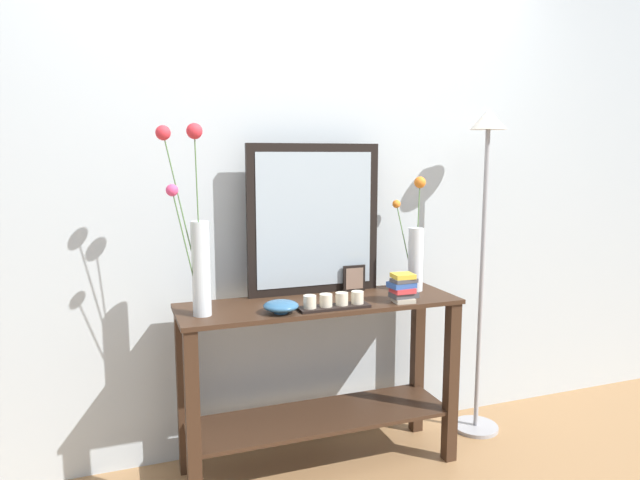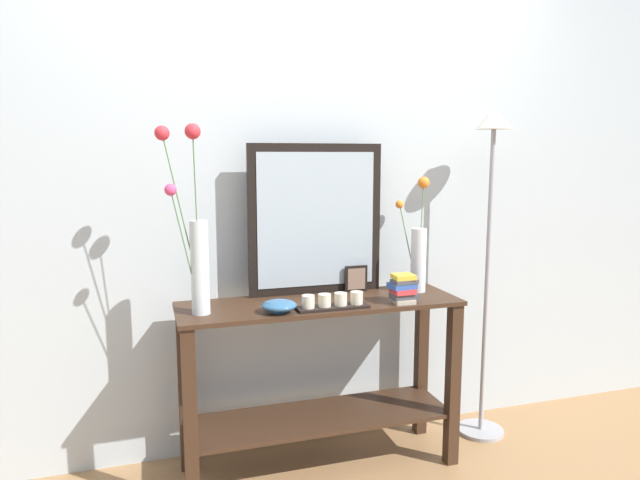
% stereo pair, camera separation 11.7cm
% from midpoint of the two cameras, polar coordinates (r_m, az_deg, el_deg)
% --- Properties ---
extents(ground_plane, '(7.00, 6.00, 0.02)m').
position_cam_midpoint_polar(ground_plane, '(2.93, -1.24, -21.74)').
color(ground_plane, '#997047').
extents(wall_back, '(6.40, 0.08, 2.70)m').
position_cam_midpoint_polar(wall_back, '(2.83, -3.41, 6.18)').
color(wall_back, '#B2BCC1').
rests_on(wall_back, ground).
extents(console_table, '(1.29, 0.40, 0.80)m').
position_cam_midpoint_polar(console_table, '(2.71, -1.27, -12.44)').
color(console_table, '#382316').
rests_on(console_table, ground).
extents(mirror_leaning, '(0.65, 0.03, 0.72)m').
position_cam_midpoint_polar(mirror_leaning, '(2.71, -1.83, 2.06)').
color(mirror_leaning, black).
rests_on(mirror_leaning, console_table).
extents(tall_vase_left, '(0.20, 0.11, 0.79)m').
position_cam_midpoint_polar(tall_vase_left, '(2.39, -13.59, -0.52)').
color(tall_vase_left, silver).
rests_on(tall_vase_left, console_table).
extents(vase_right, '(0.17, 0.15, 0.56)m').
position_cam_midpoint_polar(vase_right, '(2.82, 8.33, -0.98)').
color(vase_right, silver).
rests_on(vase_right, console_table).
extents(candle_tray, '(0.32, 0.09, 0.07)m').
position_cam_midpoint_polar(candle_tray, '(2.49, 0.04, -6.22)').
color(candle_tray, black).
rests_on(candle_tray, console_table).
extents(picture_frame_small, '(0.11, 0.01, 0.13)m').
position_cam_midpoint_polar(picture_frame_small, '(2.80, 2.22, -3.85)').
color(picture_frame_small, black).
rests_on(picture_frame_small, console_table).
extents(decorative_bowl, '(0.15, 0.15, 0.05)m').
position_cam_midpoint_polar(decorative_bowl, '(2.43, -5.31, -6.59)').
color(decorative_bowl, '#2D5B84').
rests_on(decorative_bowl, console_table).
extents(book_stack, '(0.13, 0.10, 0.13)m').
position_cam_midpoint_polar(book_stack, '(2.61, 7.01, -4.76)').
color(book_stack, '#B2A893').
rests_on(book_stack, console_table).
extents(floor_lamp, '(0.24, 0.24, 1.69)m').
position_cam_midpoint_polar(floor_lamp, '(3.02, 15.02, 2.09)').
color(floor_lamp, '#9E9EA3').
rests_on(floor_lamp, ground).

